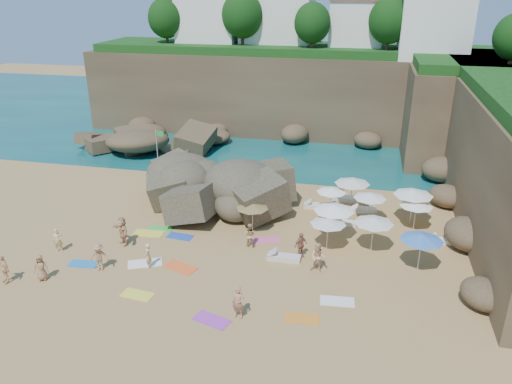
% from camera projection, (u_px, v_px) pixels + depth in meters
% --- Properties ---
extents(ground, '(120.00, 120.00, 0.00)m').
position_uv_depth(ground, '(214.00, 237.00, 30.88)').
color(ground, tan).
rests_on(ground, ground).
extents(seawater, '(120.00, 120.00, 0.00)m').
position_uv_depth(seawater, '(289.00, 118.00, 57.86)').
color(seawater, '#0C4751').
rests_on(seawater, ground).
extents(cliff_back, '(44.00, 8.00, 8.00)m').
position_uv_depth(cliff_back, '(302.00, 93.00, 51.41)').
color(cliff_back, brown).
rests_on(cliff_back, ground).
extents(cliff_corner, '(10.00, 12.00, 8.00)m').
position_uv_depth(cliff_corner, '(463.00, 112.00, 43.94)').
color(cliff_corner, brown).
rests_on(cliff_corner, ground).
extents(rock_promontory, '(12.00, 7.00, 2.00)m').
position_uv_depth(rock_promontory, '(152.00, 148.00, 47.45)').
color(rock_promontory, brown).
rests_on(rock_promontory, ground).
extents(clifftop_buildings, '(28.48, 9.48, 7.00)m').
position_uv_depth(clifftop_buildings, '(315.00, 19.00, 49.11)').
color(clifftop_buildings, white).
rests_on(clifftop_buildings, cliff_back).
extents(clifftop_trees, '(35.60, 23.82, 4.40)m').
position_uv_depth(clifftop_trees, '(328.00, 24.00, 43.10)').
color(clifftop_trees, '#11380F').
rests_on(clifftop_trees, ground).
extents(marina_masts, '(3.10, 0.10, 6.00)m').
position_uv_depth(marina_masts, '(154.00, 86.00, 59.96)').
color(marina_masts, white).
rests_on(marina_masts, ground).
extents(rock_outcrop, '(9.92, 8.30, 3.47)m').
position_uv_depth(rock_outcrop, '(220.00, 210.00, 34.51)').
color(rock_outcrop, brown).
rests_on(rock_outcrop, ground).
extents(flag_pole, '(0.74, 0.22, 3.81)m').
position_uv_depth(flag_pole, '(158.00, 146.00, 39.97)').
color(flag_pole, silver).
rests_on(flag_pole, ground).
extents(parasol_0, '(2.60, 2.60, 2.46)m').
position_uv_depth(parasol_0, '(237.00, 179.00, 33.82)').
color(parasol_0, silver).
rests_on(parasol_0, ground).
extents(parasol_1, '(2.41, 2.41, 2.28)m').
position_uv_depth(parasol_1, '(352.00, 181.00, 33.92)').
color(parasol_1, silver).
rests_on(parasol_1, ground).
extents(parasol_2, '(2.53, 2.53, 2.39)m').
position_uv_depth(parasol_2, '(414.00, 192.00, 31.84)').
color(parasol_2, silver).
rests_on(parasol_2, ground).
extents(parasol_3, '(2.07, 2.07, 1.96)m').
position_uv_depth(parasol_3, '(417.00, 204.00, 31.17)').
color(parasol_3, silver).
rests_on(parasol_3, ground).
extents(parasol_4, '(2.17, 2.17, 2.05)m').
position_uv_depth(parasol_4, '(498.00, 216.00, 29.39)').
color(parasol_4, silver).
rests_on(parasol_4, ground).
extents(parasol_5, '(2.01, 2.01, 1.90)m').
position_uv_depth(parasol_5, '(332.00, 190.00, 33.40)').
color(parasol_5, silver).
rests_on(parasol_5, ground).
extents(parasol_6, '(2.05, 2.05, 1.93)m').
position_uv_depth(parasol_6, '(252.00, 206.00, 30.95)').
color(parasol_6, silver).
rests_on(parasol_6, ground).
extents(parasol_7, '(2.14, 2.14, 2.02)m').
position_uv_depth(parasol_7, '(370.00, 196.00, 32.19)').
color(parasol_7, silver).
rests_on(parasol_7, ground).
extents(parasol_8, '(2.45, 2.45, 2.32)m').
position_uv_depth(parasol_8, '(334.00, 208.00, 29.82)').
color(parasol_8, silver).
rests_on(parasol_8, ground).
extents(parasol_9, '(2.29, 2.29, 2.17)m').
position_uv_depth(parasol_9, '(374.00, 220.00, 28.57)').
color(parasol_9, silver).
rests_on(parasol_9, ground).
extents(parasol_10, '(2.33, 2.33, 2.21)m').
position_uv_depth(parasol_10, '(422.00, 237.00, 26.62)').
color(parasol_10, silver).
rests_on(parasol_10, ground).
extents(parasol_11, '(2.11, 2.11, 1.99)m').
position_uv_depth(parasol_11, '(328.00, 221.00, 28.82)').
color(parasol_11, silver).
rests_on(parasol_11, ground).
extents(lounger_0, '(1.66, 0.68, 0.25)m').
position_uv_depth(lounger_0, '(344.00, 222.00, 32.52)').
color(lounger_0, white).
rests_on(lounger_0, ground).
extents(lounger_1, '(1.85, 1.07, 0.27)m').
position_uv_depth(lounger_1, '(363.00, 210.00, 34.27)').
color(lounger_1, white).
rests_on(lounger_1, ground).
extents(lounger_2, '(2.12, 0.94, 0.32)m').
position_uv_depth(lounger_2, '(344.00, 199.00, 35.99)').
color(lounger_2, white).
rests_on(lounger_2, ground).
extents(lounger_3, '(1.87, 0.82, 0.28)m').
position_uv_depth(lounger_3, '(317.00, 206.00, 34.90)').
color(lounger_3, silver).
rests_on(lounger_3, ground).
extents(lounger_4, '(1.67, 0.61, 0.26)m').
position_uv_depth(lounger_4, '(442.00, 241.00, 30.21)').
color(lounger_4, white).
rests_on(lounger_4, ground).
extents(lounger_5, '(1.89, 0.64, 0.29)m').
position_uv_depth(lounger_5, '(284.00, 257.00, 28.35)').
color(lounger_5, silver).
rests_on(lounger_5, ground).
extents(towel_0, '(1.70, 0.98, 0.03)m').
position_uv_depth(towel_0, '(83.00, 264.00, 27.96)').
color(towel_0, '#2372BD').
rests_on(towel_0, ground).
extents(towel_2, '(2.09, 1.55, 0.03)m').
position_uv_depth(towel_2, '(180.00, 267.00, 27.61)').
color(towel_2, '#FA5E27').
rests_on(towel_2, ground).
extents(towel_3, '(1.56, 0.85, 0.03)m').
position_uv_depth(towel_3, '(160.00, 229.00, 31.93)').
color(towel_3, green).
rests_on(towel_3, ground).
extents(towel_4, '(1.71, 1.00, 0.03)m').
position_uv_depth(towel_4, '(137.00, 295.00, 25.20)').
color(towel_4, yellow).
rests_on(towel_4, ground).
extents(towel_5, '(2.09, 1.63, 0.03)m').
position_uv_depth(towel_5, '(145.00, 263.00, 28.02)').
color(towel_5, white).
rests_on(towel_5, ground).
extents(towel_6, '(1.90, 1.33, 0.03)m').
position_uv_depth(towel_6, '(212.00, 320.00, 23.32)').
color(towel_6, purple).
rests_on(towel_6, ground).
extents(towel_8, '(1.68, 0.97, 0.03)m').
position_uv_depth(towel_8, '(180.00, 236.00, 30.96)').
color(towel_8, '#224BB5').
rests_on(towel_8, ground).
extents(towel_9, '(1.85, 1.32, 0.03)m').
position_uv_depth(towel_9, '(266.00, 240.00, 30.54)').
color(towel_9, '#E85A94').
rests_on(towel_9, ground).
extents(towel_10, '(1.70, 0.95, 0.03)m').
position_uv_depth(towel_10, '(302.00, 318.00, 23.43)').
color(towel_10, orange).
rests_on(towel_10, ground).
extents(towel_12, '(1.92, 1.05, 0.03)m').
position_uv_depth(towel_12, '(148.00, 233.00, 31.34)').
color(towel_12, yellow).
rests_on(towel_12, ground).
extents(towel_13, '(1.74, 0.97, 0.03)m').
position_uv_depth(towel_13, '(337.00, 301.00, 24.69)').
color(towel_13, white).
rests_on(towel_13, ground).
extents(person_stand_0, '(0.64, 0.57, 1.47)m').
position_uv_depth(person_stand_0, '(58.00, 240.00, 28.99)').
color(person_stand_0, '#E1B776').
rests_on(person_stand_0, ground).
extents(person_stand_1, '(0.76, 0.61, 1.47)m').
position_uv_depth(person_stand_1, '(250.00, 235.00, 29.61)').
color(person_stand_1, tan).
rests_on(person_stand_1, ground).
extents(person_stand_2, '(1.08, 1.13, 1.72)m').
position_uv_depth(person_stand_2, '(263.00, 176.00, 38.30)').
color(person_stand_2, tan).
rests_on(person_stand_2, ground).
extents(person_stand_3, '(0.87, 0.93, 1.53)m').
position_uv_depth(person_stand_3, '(301.00, 245.00, 28.40)').
color(person_stand_3, '#995C4C').
rests_on(person_stand_3, ground).
extents(person_stand_4, '(0.77, 0.86, 1.55)m').
position_uv_depth(person_stand_4, '(322.00, 215.00, 31.98)').
color(person_stand_4, tan).
rests_on(person_stand_4, ground).
extents(person_stand_5, '(1.83, 1.02, 1.90)m').
position_uv_depth(person_stand_5, '(190.00, 166.00, 40.10)').
color(person_stand_5, tan).
rests_on(person_stand_5, ground).
extents(person_stand_6, '(0.39, 0.56, 1.47)m').
position_uv_depth(person_stand_6, '(148.00, 256.00, 27.38)').
color(person_stand_6, '#EBC886').
rests_on(person_stand_6, ground).
extents(person_lie_0, '(1.59, 1.87, 0.42)m').
position_uv_depth(person_lie_0, '(100.00, 267.00, 27.31)').
color(person_lie_0, '#A67753').
rests_on(person_lie_0, ground).
extents(person_lie_1, '(1.51, 1.83, 0.39)m').
position_uv_depth(person_lie_1, '(6.00, 279.00, 26.20)').
color(person_lie_1, '#F8C18D').
rests_on(person_lie_1, ground).
extents(person_lie_2, '(1.25, 1.61, 0.39)m').
position_uv_depth(person_lie_2, '(43.00, 277.00, 26.42)').
color(person_lie_2, '#9F714F').
rests_on(person_lie_2, ground).
extents(person_lie_3, '(2.37, 2.39, 0.47)m').
position_uv_depth(person_lie_3, '(124.00, 241.00, 29.98)').
color(person_lie_3, tan).
rests_on(person_lie_3, ground).
extents(person_lie_4, '(0.71, 1.65, 0.39)m').
position_uv_depth(person_lie_4, '(239.00, 314.00, 23.46)').
color(person_lie_4, tan).
rests_on(person_lie_4, ground).
extents(person_lie_5, '(1.16, 1.81, 0.64)m').
position_uv_depth(person_lie_5, '(317.00, 266.00, 27.13)').
color(person_lie_5, '#E4AD81').
rests_on(person_lie_5, ground).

